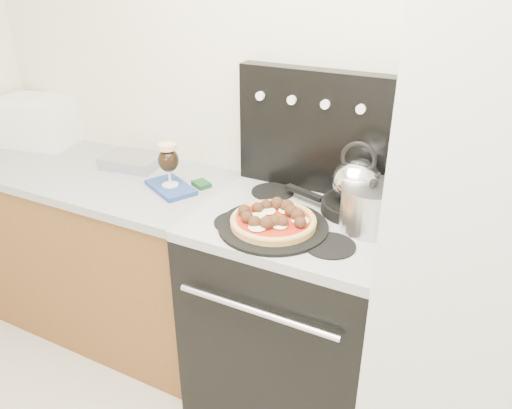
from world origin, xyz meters
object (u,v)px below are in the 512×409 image
Objects in this scene: toaster_oven at (38,121)px; pizza_pan at (273,226)px; tea_kettle at (357,177)px; beer_glass at (169,165)px; oven_mitt at (171,187)px; fridge at (499,259)px; pizza at (273,219)px; base_cabinet at (101,252)px; skillet at (354,207)px; stove_body at (294,316)px; stock_pot at (371,209)px.

toaster_oven is 1.57m from pizza_pan.
pizza_pan is 1.99× the size of tea_kettle.
oven_mitt is at bearing 0.00° from beer_glass.
fridge is 0.75m from pizza.
base_cabinet is 1.38m from skillet.
pizza_pan is 1.29× the size of pizza.
fridge is (0.70, -0.03, 0.51)m from stove_body.
pizza_pan is 1.59× the size of skillet.
base_cabinet is 1.65× the size of stove_body.
pizza_pan is at bearing -111.36° from stove_body.
toaster_oven is 1.00m from oven_mitt.
skillet is 1.25× the size of tea_kettle.
skillet is at bearing 132.21° from stock_pot.
pizza_pan reaches higher than base_cabinet.
pizza is 1.54× the size of tea_kettle.
pizza_pan is 0.36m from stock_pot.
base_cabinet is at bearing 178.41° from fridge.
oven_mitt is 0.79m from skillet.
base_cabinet is 1.18m from pizza_pan.
base_cabinet is 5.71× the size of skillet.
stock_pot is (0.26, 0.04, 0.56)m from stove_body.
stove_body is at bearing -1.12° from oven_mitt.
oven_mitt is (0.50, -0.01, 0.48)m from base_cabinet.
skillet reaches higher than base_cabinet.
tea_kettle is at bearing 37.12° from stove_body.
pizza_pan is at bearing -131.20° from skillet.
stove_body reaches higher than base_cabinet.
toaster_oven is at bearing 175.37° from stock_pot.
stove_body is 0.53m from pizza.
toaster_oven is 1.61× the size of oven_mitt.
oven_mitt is (0.98, -0.18, -0.11)m from toaster_oven.
stove_body is 4.06× the size of stock_pot.
skillet is at bearing 163.23° from fridge.
base_cabinet is 0.77m from beer_glass.
skillet is at bearing 4.82° from base_cabinet.
tea_kettle is at bearing 4.82° from base_cabinet.
pizza_pan is 0.03m from pizza.
base_cabinet is at bearing 178.70° from stove_body.
pizza is (-0.75, -0.10, 0.01)m from fridge.
stock_pot is (0.87, 0.03, -0.02)m from beer_glass.
base_cabinet is 4.63× the size of pizza.
beer_glass is at bearing 178.88° from stove_body.
stock_pot is (0.09, -0.10, 0.06)m from skillet.
beer_glass is at bearing 178.38° from fridge.
fridge is 7.48× the size of skillet.
pizza_pan is at bearing -7.94° from base_cabinet.
tea_kettle reaches higher than base_cabinet.
toaster_oven reaches higher than oven_mitt.
stove_body is 2.81× the size of pizza.
fridge reaches higher than stock_pot.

